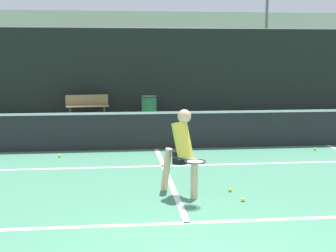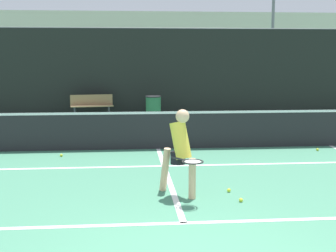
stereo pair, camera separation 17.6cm
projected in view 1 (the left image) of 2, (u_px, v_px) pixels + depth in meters
name	position (u px, v px, depth m)	size (l,w,h in m)	color
court_baseline_near	(188.00, 223.00, 6.56)	(11.00, 0.10, 0.01)	white
court_service_line	(164.00, 166.00, 9.95)	(8.25, 0.10, 0.01)	white
court_center_mark	(167.00, 175.00, 9.18)	(0.10, 5.32, 0.01)	white
net	(156.00, 129.00, 11.72)	(11.09, 0.09, 1.07)	slate
fence_back	(141.00, 72.00, 18.48)	(24.00, 0.06, 3.42)	black
player_practicing	(182.00, 148.00, 7.75)	(0.74, 1.12, 1.46)	#DBAD84
tennis_ball_scattered_0	(230.00, 190.00, 8.07)	(0.07, 0.07, 0.07)	#D1E033
tennis_ball_scattered_1	(60.00, 156.00, 10.83)	(0.07, 0.07, 0.07)	#D1E033
tennis_ball_scattered_2	(243.00, 200.00, 7.53)	(0.07, 0.07, 0.07)	#D1E033
tennis_ball_scattered_3	(315.00, 149.00, 11.62)	(0.07, 0.07, 0.07)	#D1E033
courtside_bench	(87.00, 105.00, 17.72)	(1.64, 0.60, 0.86)	olive
trash_bin	(149.00, 107.00, 17.72)	(0.60, 0.60, 0.82)	#28603D
parked_car	(180.00, 94.00, 21.22)	(1.73, 4.54, 1.45)	#B7B7BC
tree_west	(171.00, 42.00, 24.19)	(2.99, 2.99, 3.52)	brown
building_far	(129.00, 49.00, 37.60)	(36.00, 2.40, 5.75)	beige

